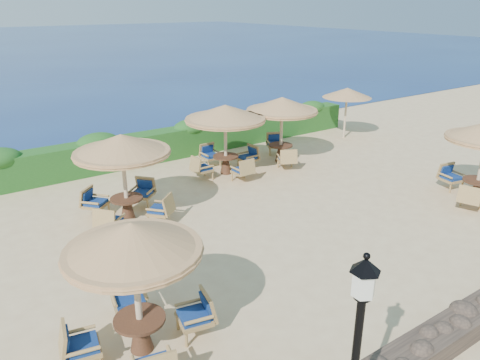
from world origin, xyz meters
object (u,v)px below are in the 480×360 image
at_px(extra_parasol, 347,93).
at_px(cafe_set_2, 123,162).
at_px(cafe_set_0, 135,270).
at_px(cafe_set_3, 225,126).
at_px(cafe_set_4, 282,113).

distance_m(extra_parasol, cafe_set_2, 12.38).
xyz_separation_m(cafe_set_0, cafe_set_3, (6.61, 7.24, 0.15)).
xyz_separation_m(extra_parasol, cafe_set_4, (-4.79, -1.02, -0.15)).
bearing_deg(extra_parasol, cafe_set_0, -149.71).
height_order(extra_parasol, cafe_set_0, cafe_set_0).
bearing_deg(cafe_set_0, cafe_set_3, 47.59).
bearing_deg(extra_parasol, cafe_set_2, -167.49).
height_order(cafe_set_2, cafe_set_3, same).
height_order(extra_parasol, cafe_set_4, cafe_set_4).
xyz_separation_m(cafe_set_2, cafe_set_4, (7.29, 1.66, 0.20)).
bearing_deg(cafe_set_2, cafe_set_4, 12.80).
relative_size(extra_parasol, cafe_set_3, 0.80).
distance_m(extra_parasol, cafe_set_3, 7.51).
xyz_separation_m(cafe_set_3, cafe_set_4, (2.65, -0.06, 0.15)).
bearing_deg(cafe_set_0, cafe_set_2, 70.39).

